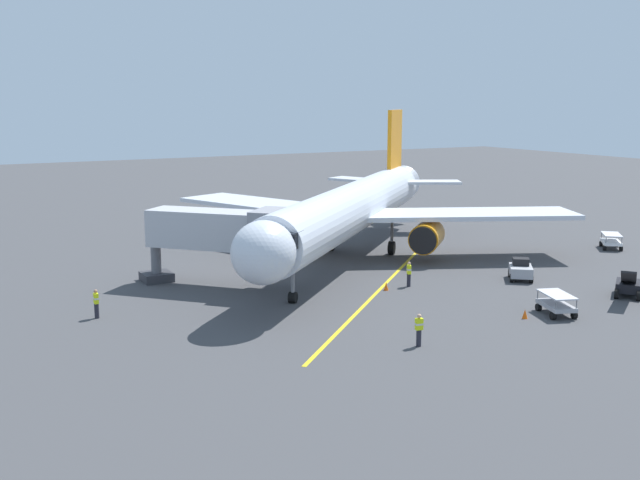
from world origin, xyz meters
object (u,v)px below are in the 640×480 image
(baggage_cart_near_nose, at_px, (556,304))
(tug_rear_apron, at_px, (521,270))
(jet_bridge, at_px, (230,232))
(safety_cone_nose_left, at_px, (525,314))
(safety_cone_nose_right, at_px, (386,286))
(ground_crew_loader, at_px, (419,330))
(baggage_cart_portside, at_px, (611,241))
(ground_crew_marshaller, at_px, (96,303))
(airplane, at_px, (352,209))
(ground_crew_wing_walker, at_px, (409,274))
(belt_loader_starboard_side, at_px, (628,286))

(baggage_cart_near_nose, bearing_deg, tug_rear_apron, -120.33)
(jet_bridge, relative_size, safety_cone_nose_left, 17.61)
(safety_cone_nose_right, bearing_deg, tug_rear_apron, 167.93)
(ground_crew_loader, height_order, baggage_cart_portside, ground_crew_loader)
(jet_bridge, distance_m, ground_crew_marshaller, 10.49)
(jet_bridge, distance_m, tug_rear_apron, 20.43)
(safety_cone_nose_left, bearing_deg, tug_rear_apron, -132.26)
(airplane, distance_m, baggage_cart_portside, 22.81)
(jet_bridge, xyz_separation_m, ground_crew_wing_walker, (-10.58, 5.72, -2.88))
(ground_crew_loader, relative_size, safety_cone_nose_left, 3.11)
(airplane, height_order, ground_crew_marshaller, airplane)
(jet_bridge, xyz_separation_m, ground_crew_marshaller, (9.59, 3.12, -2.88))
(baggage_cart_portside, bearing_deg, tug_rear_apron, 17.60)
(ground_crew_marshaller, bearing_deg, baggage_cart_portside, 179.81)
(belt_loader_starboard_side, bearing_deg, safety_cone_nose_left, 2.92)
(safety_cone_nose_left, bearing_deg, belt_loader_starboard_side, -177.08)
(ground_crew_wing_walker, distance_m, baggage_cart_portside, 22.89)
(jet_bridge, bearing_deg, belt_loader_starboard_side, 145.42)
(airplane, relative_size, ground_crew_wing_walker, 19.50)
(safety_cone_nose_left, bearing_deg, safety_cone_nose_right, -70.44)
(ground_crew_loader, bearing_deg, belt_loader_starboard_side, -175.04)
(airplane, bearing_deg, ground_crew_loader, 67.64)
(safety_cone_nose_left, bearing_deg, baggage_cart_near_nose, 172.01)
(airplane, bearing_deg, safety_cone_nose_left, 90.28)
(ground_crew_wing_walker, bearing_deg, belt_loader_starboard_side, 140.12)
(ground_crew_loader, height_order, safety_cone_nose_left, ground_crew_loader)
(ground_crew_marshaller, distance_m, belt_loader_starboard_side, 33.03)
(airplane, bearing_deg, jet_bridge, 17.67)
(baggage_cart_near_nose, distance_m, safety_cone_nose_right, 11.11)
(ground_crew_wing_walker, relative_size, belt_loader_starboard_side, 0.39)
(airplane, xyz_separation_m, safety_cone_nose_left, (-0.09, 18.97, -3.73))
(ground_crew_marshaller, bearing_deg, safety_cone_nose_left, 150.81)
(ground_crew_marshaller, bearing_deg, jet_bridge, -161.97)
(ground_crew_loader, xyz_separation_m, baggage_cart_near_nose, (-10.50, -0.75, -0.23))
(ground_crew_marshaller, relative_size, safety_cone_nose_right, 3.11)
(ground_crew_loader, distance_m, safety_cone_nose_right, 11.57)
(jet_bridge, relative_size, ground_crew_wing_walker, 5.66)
(jet_bridge, xyz_separation_m, ground_crew_loader, (-3.66, 16.24, -2.88))
(jet_bridge, distance_m, belt_loader_starboard_side, 26.09)
(ground_crew_marshaller, xyz_separation_m, baggage_cart_near_nose, (-23.75, 12.36, -0.23))
(ground_crew_wing_walker, xyz_separation_m, belt_loader_starboard_side, (-10.75, 8.98, -0.17))
(ground_crew_marshaller, distance_m, safety_cone_nose_right, 18.48)
(airplane, distance_m, safety_cone_nose_right, 10.82)
(baggage_cart_near_nose, height_order, safety_cone_nose_right, baggage_cart_near_nose)
(baggage_cart_portside, bearing_deg, ground_crew_loader, 23.62)
(airplane, bearing_deg, baggage_cart_near_nose, 96.68)
(jet_bridge, distance_m, safety_cone_nose_right, 11.02)
(tug_rear_apron, relative_size, safety_cone_nose_left, 4.96)
(ground_crew_wing_walker, bearing_deg, tug_rear_apron, 164.41)
(ground_crew_loader, distance_m, belt_loader_starboard_side, 17.74)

